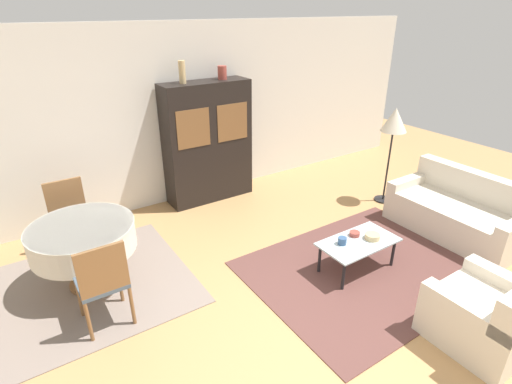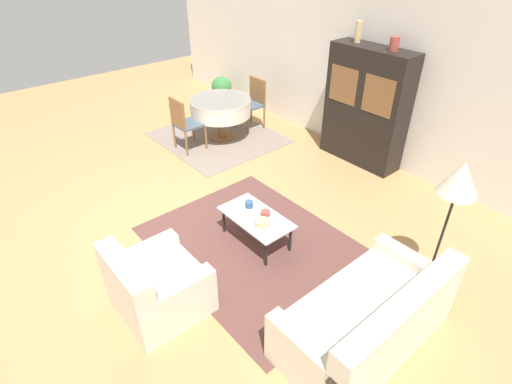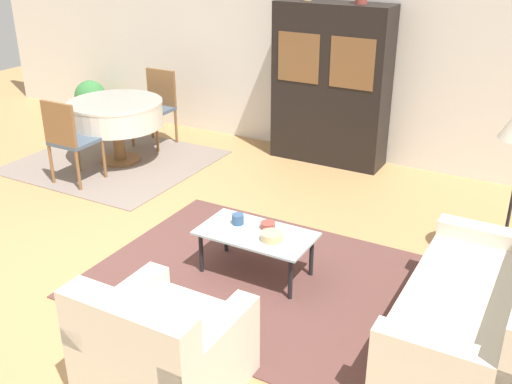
{
  "view_description": "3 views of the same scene",
  "coord_description": "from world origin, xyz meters",
  "px_view_note": "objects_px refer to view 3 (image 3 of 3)",
  "views": [
    {
      "loc": [
        -2.07,
        -2.04,
        2.88
      ],
      "look_at": [
        0.2,
        1.4,
        0.95
      ],
      "focal_mm": 28.0,
      "sensor_mm": 36.0,
      "label": 1
    },
    {
      "loc": [
        4.09,
        -1.91,
        3.33
      ],
      "look_at": [
        1.11,
        0.61,
        0.75
      ],
      "focal_mm": 28.0,
      "sensor_mm": 36.0,
      "label": 2
    },
    {
      "loc": [
        3.2,
        -3.13,
        2.68
      ],
      "look_at": [
        1.11,
        0.61,
        0.75
      ],
      "focal_mm": 42.0,
      "sensor_mm": 36.0,
      "label": 3
    }
  ],
  "objects_px": {
    "couch": "(482,316)",
    "dining_table": "(116,114)",
    "dining_chair_far": "(157,103)",
    "dining_chair_near": "(69,137)",
    "potted_plant": "(91,99)",
    "bowl_small": "(268,225)",
    "cup": "(238,219)",
    "display_cabinet": "(331,85)",
    "bowl": "(272,236)",
    "coffee_table": "(256,237)",
    "armchair": "(162,350)"
  },
  "relations": [
    {
      "from": "couch",
      "to": "dining_table",
      "type": "bearing_deg",
      "value": 70.5
    },
    {
      "from": "couch",
      "to": "dining_chair_far",
      "type": "relative_size",
      "value": 1.79
    },
    {
      "from": "dining_chair_near",
      "to": "potted_plant",
      "type": "distance_m",
      "value": 2.36
    },
    {
      "from": "bowl_small",
      "to": "dining_chair_far",
      "type": "bearing_deg",
      "value": 142.6
    },
    {
      "from": "dining_chair_far",
      "to": "cup",
      "type": "bearing_deg",
      "value": 139.23
    },
    {
      "from": "dining_table",
      "to": "bowl_small",
      "type": "distance_m",
      "value": 3.07
    },
    {
      "from": "dining_table",
      "to": "potted_plant",
      "type": "relative_size",
      "value": 1.83
    },
    {
      "from": "couch",
      "to": "display_cabinet",
      "type": "bearing_deg",
      "value": 38.69
    },
    {
      "from": "cup",
      "to": "potted_plant",
      "type": "height_order",
      "value": "potted_plant"
    },
    {
      "from": "bowl",
      "to": "couch",
      "type": "bearing_deg",
      "value": -3.45
    },
    {
      "from": "display_cabinet",
      "to": "potted_plant",
      "type": "distance_m",
      "value": 3.7
    },
    {
      "from": "couch",
      "to": "cup",
      "type": "relative_size",
      "value": 17.21
    },
    {
      "from": "potted_plant",
      "to": "coffee_table",
      "type": "bearing_deg",
      "value": -31.17
    },
    {
      "from": "dining_table",
      "to": "cup",
      "type": "height_order",
      "value": "dining_table"
    },
    {
      "from": "cup",
      "to": "potted_plant",
      "type": "xyz_separation_m",
      "value": [
        -3.96,
        2.46,
        -0.09
      ]
    },
    {
      "from": "bowl_small",
      "to": "couch",
      "type": "bearing_deg",
      "value": -8.51
    },
    {
      "from": "display_cabinet",
      "to": "potted_plant",
      "type": "height_order",
      "value": "display_cabinet"
    },
    {
      "from": "bowl",
      "to": "bowl_small",
      "type": "relative_size",
      "value": 1.43
    },
    {
      "from": "dining_chair_near",
      "to": "cup",
      "type": "relative_size",
      "value": 9.61
    },
    {
      "from": "dining_chair_far",
      "to": "bowl",
      "type": "relative_size",
      "value": 5.47
    },
    {
      "from": "couch",
      "to": "bowl",
      "type": "relative_size",
      "value": 9.8
    },
    {
      "from": "dining_table",
      "to": "bowl_small",
      "type": "height_order",
      "value": "dining_table"
    },
    {
      "from": "bowl",
      "to": "bowl_small",
      "type": "xyz_separation_m",
      "value": [
        -0.12,
        0.16,
        -0.01
      ]
    },
    {
      "from": "couch",
      "to": "potted_plant",
      "type": "bearing_deg",
      "value": 65.89
    },
    {
      "from": "display_cabinet",
      "to": "bowl_small",
      "type": "height_order",
      "value": "display_cabinet"
    },
    {
      "from": "cup",
      "to": "bowl_small",
      "type": "distance_m",
      "value": 0.26
    },
    {
      "from": "display_cabinet",
      "to": "bowl",
      "type": "bearing_deg",
      "value": -76.11
    },
    {
      "from": "coffee_table",
      "to": "display_cabinet",
      "type": "xyz_separation_m",
      "value": [
        -0.52,
        2.75,
        0.59
      ]
    },
    {
      "from": "dining_table",
      "to": "bowl",
      "type": "bearing_deg",
      "value": -27.48
    },
    {
      "from": "display_cabinet",
      "to": "dining_chair_far",
      "type": "height_order",
      "value": "display_cabinet"
    },
    {
      "from": "display_cabinet",
      "to": "bowl",
      "type": "relative_size",
      "value": 10.74
    },
    {
      "from": "potted_plant",
      "to": "cup",
      "type": "bearing_deg",
      "value": -31.84
    },
    {
      "from": "coffee_table",
      "to": "bowl_small",
      "type": "bearing_deg",
      "value": 67.29
    },
    {
      "from": "coffee_table",
      "to": "display_cabinet",
      "type": "bearing_deg",
      "value": 100.77
    },
    {
      "from": "display_cabinet",
      "to": "armchair",
      "type": "bearing_deg",
      "value": -80.81
    },
    {
      "from": "cup",
      "to": "armchair",
      "type": "bearing_deg",
      "value": -76.51
    },
    {
      "from": "dining_chair_far",
      "to": "potted_plant",
      "type": "xyz_separation_m",
      "value": [
        -1.45,
        0.3,
        -0.21
      ]
    },
    {
      "from": "dining_table",
      "to": "dining_chair_near",
      "type": "height_order",
      "value": "dining_chair_near"
    },
    {
      "from": "armchair",
      "to": "bowl_small",
      "type": "distance_m",
      "value": 1.59
    },
    {
      "from": "dining_chair_near",
      "to": "bowl",
      "type": "xyz_separation_m",
      "value": [
        2.88,
        -0.73,
        -0.13
      ]
    },
    {
      "from": "dining_table",
      "to": "dining_chair_near",
      "type": "relative_size",
      "value": 1.16
    },
    {
      "from": "dining_table",
      "to": "bowl",
      "type": "distance_m",
      "value": 3.26
    },
    {
      "from": "dining_chair_far",
      "to": "cup",
      "type": "distance_m",
      "value": 3.31
    },
    {
      "from": "coffee_table",
      "to": "potted_plant",
      "type": "xyz_separation_m",
      "value": [
        -4.17,
        2.52,
        -0.01
      ]
    },
    {
      "from": "couch",
      "to": "dining_chair_near",
      "type": "xyz_separation_m",
      "value": [
        -4.51,
        0.82,
        0.25
      ]
    },
    {
      "from": "display_cabinet",
      "to": "dining_chair_near",
      "type": "distance_m",
      "value": 3.04
    },
    {
      "from": "dining_chair_near",
      "to": "bowl",
      "type": "relative_size",
      "value": 5.47
    },
    {
      "from": "dining_chair_far",
      "to": "display_cabinet",
      "type": "bearing_deg",
      "value": -166.56
    },
    {
      "from": "couch",
      "to": "cup",
      "type": "distance_m",
      "value": 2.02
    },
    {
      "from": "couch",
      "to": "dining_table",
      "type": "xyz_separation_m",
      "value": [
        -4.51,
        1.6,
        0.3
      ]
    }
  ]
}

